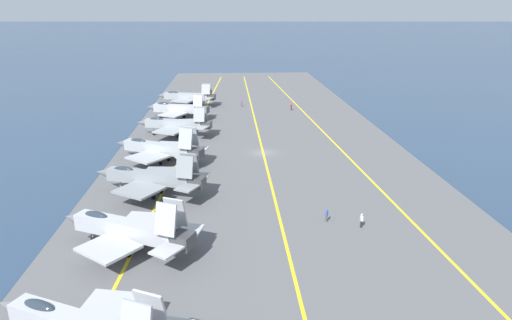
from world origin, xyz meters
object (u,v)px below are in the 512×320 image
at_px(parked_jet_second, 127,229).
at_px(parked_jet_fourth, 160,148).
at_px(parked_jet_fifth, 175,124).
at_px(crew_red_vest, 291,107).
at_px(parked_jet_third, 151,177).
at_px(crew_white_vest, 361,220).
at_px(parked_jet_seventh, 187,96).
at_px(parked_jet_sixth, 178,109).
at_px(crew_purple_vest, 242,103).
at_px(crew_blue_vest, 327,215).

relative_size(parked_jet_second, parked_jet_fourth, 0.97).
xyz_separation_m(parked_jet_fifth, crew_red_vest, (23.78, -27.05, -1.62)).
bearing_deg(crew_red_vest, parked_jet_fifth, 131.32).
xyz_separation_m(parked_jet_third, crew_white_vest, (-11.40, -26.42, -1.73)).
bearing_deg(parked_jet_seventh, parked_jet_sixth, 177.20).
xyz_separation_m(parked_jet_sixth, crew_red_vest, (8.47, -27.98, -1.59)).
relative_size(parked_jet_seventh, crew_purple_vest, 9.34).
height_order(parked_jet_fourth, parked_jet_sixth, parked_jet_fourth).
height_order(parked_jet_third, crew_red_vest, parked_jet_third).
relative_size(parked_jet_third, crew_white_vest, 9.22).
relative_size(parked_jet_second, crew_blue_vest, 9.63).
relative_size(parked_jet_fifth, crew_red_vest, 9.20).
bearing_deg(parked_jet_fourth, parked_jet_second, -178.54).
bearing_deg(crew_white_vest, crew_purple_vest, 9.53).
bearing_deg(parked_jet_sixth, crew_red_vest, -73.15).
height_order(parked_jet_sixth, parked_jet_seventh, parked_jet_sixth).
relative_size(parked_jet_sixth, crew_blue_vest, 9.16).
relative_size(crew_purple_vest, crew_blue_vest, 1.02).
height_order(parked_jet_third, parked_jet_fifth, parked_jet_third).
height_order(crew_purple_vest, crew_white_vest, crew_white_vest).
distance_m(parked_jet_fourth, crew_blue_vest, 33.93).
bearing_deg(parked_jet_second, parked_jet_third, -0.51).
distance_m(crew_white_vest, crew_red_vest, 66.90).
bearing_deg(parked_jet_third, parked_jet_fifth, 0.12).
distance_m(parked_jet_fifth, crew_white_vest, 50.63).
distance_m(parked_jet_fourth, parked_jet_sixth, 32.22).
height_order(parked_jet_seventh, crew_red_vest, parked_jet_seventh).
distance_m(parked_jet_third, crew_red_vest, 61.74).
bearing_deg(parked_jet_sixth, parked_jet_third, -178.78).
bearing_deg(crew_blue_vest, parked_jet_seventh, 17.44).
height_order(parked_jet_fifth, crew_red_vest, parked_jet_fifth).
distance_m(parked_jet_sixth, crew_red_vest, 29.28).
xyz_separation_m(parked_jet_second, parked_jet_third, (15.18, -0.14, 0.19)).
bearing_deg(parked_jet_fourth, crew_red_vest, -34.42).
bearing_deg(crew_red_vest, parked_jet_sixth, 106.85).
relative_size(parked_jet_second, parked_jet_fifth, 1.03).
xyz_separation_m(parked_jet_sixth, crew_purple_vest, (13.71, -15.30, -1.59)).
bearing_deg(parked_jet_fifth, crew_blue_vest, -151.28).
relative_size(parked_jet_third, parked_jet_sixth, 1.07).
relative_size(parked_jet_fourth, parked_jet_seventh, 1.04).
bearing_deg(crew_white_vest, crew_blue_vest, 65.10).
distance_m(parked_jet_third, crew_purple_vest, 62.43).
height_order(parked_jet_third, parked_jet_sixth, parked_jet_third).
distance_m(parked_jet_sixth, crew_purple_vest, 20.61).
xyz_separation_m(parked_jet_third, crew_red_vest, (55.50, -26.98, -1.77)).
distance_m(parked_jet_seventh, crew_blue_vest, 76.12).
bearing_deg(parked_jet_second, parked_jet_seventh, 0.06).
xyz_separation_m(parked_jet_fourth, parked_jet_sixth, (32.22, 0.10, 0.05)).
relative_size(crew_white_vest, crew_red_vest, 1.04).
bearing_deg(crew_white_vest, parked_jet_third, 66.66).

